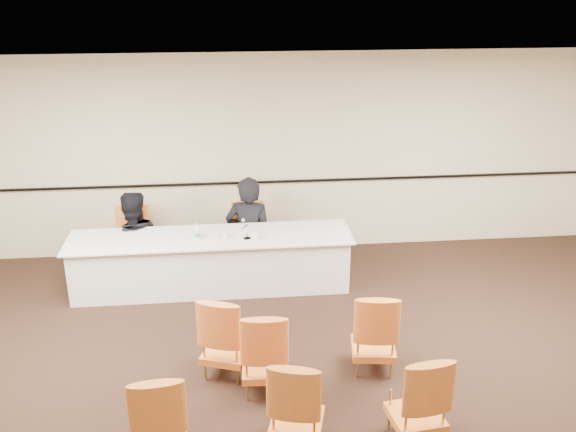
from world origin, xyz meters
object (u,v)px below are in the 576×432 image
object	(u,v)px
aud_chair_back_left	(159,415)
panelist_second_chair	(133,242)
coffee_cup	(255,236)
aud_chair_front_right	(374,330)
aud_chair_back_mid	(297,401)
aud_chair_back_right	(417,396)
panel_table	(211,262)
microphone	(247,230)
aud_chair_front_left	(226,335)
drinking_glass	(225,234)
panelist_main	(249,239)
panelist_second	(133,249)
water_bottle	(197,231)
aud_chair_front_mid	(265,350)

from	to	relation	value
aud_chair_back_left	panelist_second_chair	bearing A→B (deg)	95.13
coffee_cup	aud_chair_front_right	xyz separation A→B (m)	(1.17, -1.91, -0.34)
aud_chair_front_right	aud_chair_back_mid	xyz separation A→B (m)	(-0.96, -1.11, 0.00)
coffee_cup	aud_chair_back_right	world-z (taller)	aud_chair_back_right
panel_table	microphone	bearing A→B (deg)	-15.34
microphone	aud_chair_front_right	bearing A→B (deg)	-75.07
aud_chair_front_left	drinking_glass	bearing A→B (deg)	108.79
panelist_main	microphone	distance (m)	0.82
panelist_second	water_bottle	bearing A→B (deg)	130.04
drinking_glass	aud_chair_back_left	xyz separation A→B (m)	(-0.61, -3.20, -0.33)
panelist_second_chair	coffee_cup	bearing A→B (deg)	-23.47
panelist_main	panelist_second_chair	xyz separation A→B (m)	(-1.65, -0.01, 0.03)
panel_table	panelist_main	distance (m)	0.78
panelist_second	coffee_cup	size ratio (longest dim) A/B	13.77
microphone	aud_chair_front_mid	world-z (taller)	microphone
panelist_second_chair	aud_chair_back_mid	bearing A→B (deg)	-63.28
microphone	water_bottle	size ratio (longest dim) A/B	1.14
microphone	water_bottle	bearing A→B (deg)	155.35
coffee_cup	aud_chair_front_left	distance (m)	1.91
drinking_glass	water_bottle	bearing A→B (deg)	179.16
coffee_cup	panelist_second_chair	bearing A→B (deg)	156.79
panel_table	coffee_cup	world-z (taller)	coffee_cup
panelist_second_chair	aud_chair_back_right	bearing A→B (deg)	-51.83
water_bottle	aud_chair_front_right	xyz separation A→B (m)	(1.92, -2.02, -0.39)
panelist_second_chair	aud_chair_front_left	xyz separation A→B (m)	(1.28, -2.56, 0.00)
aud_chair_front_left	aud_chair_back_left	bearing A→B (deg)	-95.57
microphone	drinking_glass	xyz separation A→B (m)	(-0.28, 0.07, -0.07)
aud_chair_back_mid	microphone	bearing A→B (deg)	111.01
water_bottle	aud_chair_front_left	xyz separation A→B (m)	(0.34, -1.94, -0.39)
aud_chair_front_mid	water_bottle	bearing A→B (deg)	111.34
coffee_cup	aud_chair_back_right	bearing A→B (deg)	-66.87
panelist_second	panelist_second_chair	world-z (taller)	panelist_second
water_bottle	aud_chair_back_mid	size ratio (longest dim) A/B	0.23
aud_chair_front_right	aud_chair_back_mid	distance (m)	1.47
panelist_main	aud_chair_back_left	xyz separation A→B (m)	(-0.96, -3.82, 0.03)
aud_chair_front_right	aud_chair_back_right	world-z (taller)	same
panelist_main	aud_chair_back_mid	size ratio (longest dim) A/B	1.98
aud_chair_front_left	aud_chair_front_mid	xyz separation A→B (m)	(0.39, -0.34, 0.00)
aud_chair_back_left	aud_chair_back_mid	distance (m)	1.22
microphone	drinking_glass	distance (m)	0.30
panelist_second	drinking_glass	size ratio (longest dim) A/B	17.23
drinking_glass	aud_chair_back_mid	world-z (taller)	aud_chair_back_mid
water_bottle	aud_chair_front_left	bearing A→B (deg)	-80.20
coffee_cup	aud_chair_back_left	world-z (taller)	aud_chair_back_left
panelist_main	panelist_second_chair	bearing A→B (deg)	14.01
panel_table	panelist_main	size ratio (longest dim) A/B	2.00
panelist_main	aud_chair_front_mid	world-z (taller)	panelist_main
panelist_second_chair	aud_chair_front_mid	size ratio (longest dim) A/B	1.00
drinking_glass	panelist_main	bearing A→B (deg)	61.46
coffee_cup	aud_chair_front_mid	world-z (taller)	aud_chair_front_mid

